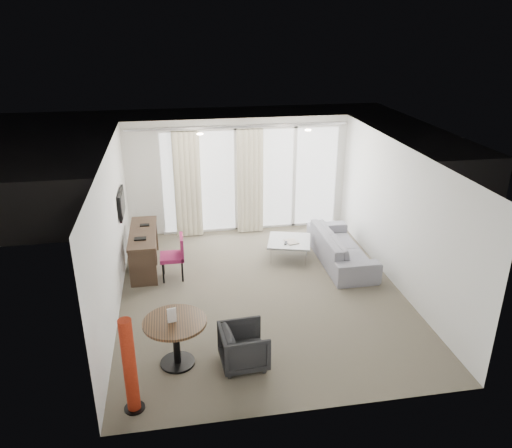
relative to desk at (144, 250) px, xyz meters
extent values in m
cube|color=brown|center=(2.11, -1.36, -0.39)|extent=(5.00, 6.00, 0.00)
cube|color=white|center=(2.11, -1.36, 2.21)|extent=(5.00, 6.00, 0.00)
cube|color=silver|center=(-0.39, -1.36, 0.91)|extent=(0.00, 6.00, 2.60)
cube|color=silver|center=(4.61, -1.36, 0.91)|extent=(0.00, 6.00, 2.60)
cube|color=silver|center=(2.11, -4.36, 0.91)|extent=(5.00, 0.00, 2.60)
cylinder|color=#FFE0B2|center=(1.21, 0.24, 2.20)|extent=(0.12, 0.12, 0.02)
cylinder|color=#FFE0B2|center=(3.31, 0.24, 2.20)|extent=(0.12, 0.12, 0.02)
cylinder|color=maroon|center=(-0.02, -3.95, 0.28)|extent=(0.32, 0.32, 1.33)
imported|color=black|center=(1.49, -3.31, -0.08)|extent=(0.70, 0.69, 0.60)
imported|color=slate|center=(3.92, -0.41, -0.07)|extent=(0.86, 2.19, 0.64)
cube|color=#4D4D50|center=(2.41, 3.14, -0.45)|extent=(5.60, 3.00, 0.12)
camera|label=1|loc=(0.67, -9.12, 4.24)|focal=35.00mm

